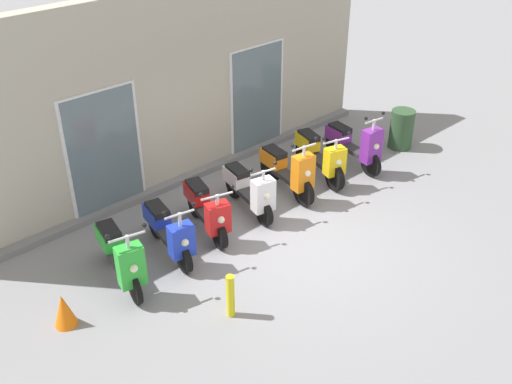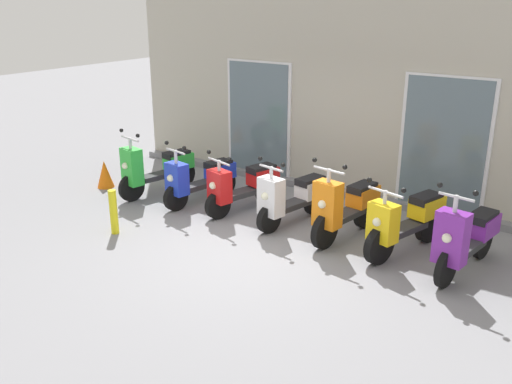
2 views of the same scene
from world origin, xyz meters
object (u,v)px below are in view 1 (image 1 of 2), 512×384
Objects in this scene: scooter_green at (120,255)px; scooter_purple at (355,143)px; trash_bin at (401,129)px; scooter_orange at (288,170)px; curb_bollard at (230,296)px; scooter_red at (206,209)px; traffic_cone at (64,310)px; scooter_blue at (169,231)px; scooter_white at (249,189)px; scooter_yellow at (320,156)px.

scooter_purple reaches higher than scooter_green.
scooter_purple is 1.90× the size of trash_bin.
scooter_orange is 2.28× the size of curb_bollard.
scooter_red is 2.17m from curb_bollard.
traffic_cone is at bearing -166.56° from scooter_green.
scooter_red is 1.91m from scooter_orange.
scooter_white is (1.81, 0.08, 0.01)m from scooter_blue.
scooter_orange is (2.75, 0.04, 0.06)m from scooter_blue.
trash_bin is at bearing -4.38° from scooter_white.
scooter_blue is 1.80m from curb_bollard.
scooter_blue is at bearing 177.73° from trash_bin.
scooter_orange is 1.87× the size of trash_bin.
scooter_orange reaches higher than scooter_green.
scooter_white is at bearing -0.62° from scooter_red.
traffic_cone is (-4.80, -0.41, -0.24)m from scooter_orange.
scooter_green is 1.15m from traffic_cone.
scooter_orange reaches higher than curb_bollard.
scooter_blue is 2.21× the size of curb_bollard.
scooter_orange reaches higher than scooter_white.
curb_bollard is (-2.04, -1.87, -0.10)m from scooter_white.
scooter_orange reaches higher than scooter_yellow.
scooter_white is at bearing 175.62° from trash_bin.
scooter_green is 1.88× the size of trash_bin.
scooter_orange is at bearing 0.86° from scooter_blue.
traffic_cone is (-2.89, -0.46, -0.19)m from scooter_red.
scooter_yellow is (2.83, -0.02, 0.02)m from scooter_red.
scooter_green reaches higher than scooter_red.
traffic_cone is at bearing -175.56° from scooter_yellow.
scooter_purple reaches higher than scooter_orange.
scooter_red is 0.96m from scooter_white.
scooter_red is at bearing 9.12° from traffic_cone.
scooter_purple is (1.79, -0.13, 0.00)m from scooter_orange.
curb_bollard is 2.30m from traffic_cone.
scooter_purple is at bearing -10.85° from scooter_yellow.
scooter_purple is (5.49, 0.02, 0.00)m from scooter_green.
trash_bin is (1.42, -0.14, -0.08)m from scooter_purple.
scooter_yellow is at bearing -0.31° from scooter_white.
trash_bin is at bearing -3.68° from scooter_red.
scooter_white is (0.96, -0.01, 0.00)m from scooter_red.
scooter_orange is 1.79m from scooter_purple.
scooter_yellow is 3.15× the size of traffic_cone.
scooter_blue is 1.81× the size of trash_bin.
scooter_red is 3.70m from scooter_purple.
scooter_orange is 4.82m from traffic_cone.
scooter_white is 1.86m from scooter_yellow.
scooter_green reaches higher than traffic_cone.
scooter_green reaches higher than scooter_yellow.
scooter_orange is 0.92m from scooter_yellow.
scooter_yellow is 0.88m from scooter_purple.
scooter_red is 0.92× the size of scooter_purple.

